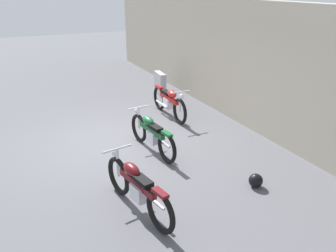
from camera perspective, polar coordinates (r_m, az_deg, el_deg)
name	(u,v)px	position (r m, az deg, el deg)	size (l,w,h in m)	color
ground_plane	(113,143)	(8.34, -8.96, -2.74)	(40.00, 40.00, 0.00)	#56565B
building_wall	(244,63)	(9.42, 12.22, 9.98)	(18.00, 0.30, 3.13)	#B2A893
stone_marker	(160,84)	(11.81, -1.31, 6.92)	(0.71, 0.20, 0.74)	#9E9EA3
helmet	(256,181)	(6.68, 14.09, -8.62)	(0.26, 0.26, 0.26)	black
motorcycle_green	(152,134)	(7.70, -2.67, -1.26)	(1.92, 0.54, 0.86)	black
motorcycle_red	(169,102)	(9.75, 0.19, 3.99)	(2.02, 0.56, 0.90)	black
motorcycle_maroon	(137,187)	(5.75, -5.05, -9.93)	(1.97, 0.64, 0.89)	black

